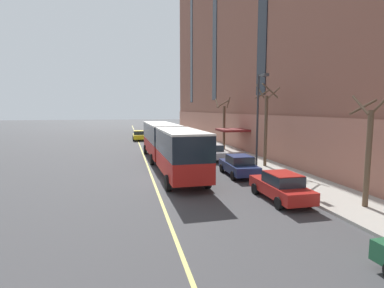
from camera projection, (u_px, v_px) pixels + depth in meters
name	position (u px, v px, depth m)	size (l,w,h in m)	color
ground_plane	(169.00, 181.00, 20.87)	(260.00, 260.00, 0.00)	#424244
sidewalk	(264.00, 167.00, 25.60)	(4.07, 160.00, 0.15)	#ADA89E
city_bus	(167.00, 143.00, 25.89)	(3.22, 19.16, 3.57)	red
parked_car_black_0	(176.00, 134.00, 50.89)	(2.00, 4.27, 1.56)	black
parked_car_champagne_2	(190.00, 141.00, 39.49)	(1.92, 4.70, 1.56)	#BCAD89
parked_car_red_3	(281.00, 187.00, 16.23)	(1.90, 4.51, 1.56)	#B21E19
parked_car_silver_4	(212.00, 152.00, 29.51)	(2.08, 4.70, 1.56)	#B7B7BC
parked_car_navy_6	(239.00, 165.00, 22.35)	(2.12, 4.51, 1.56)	navy
taxi_cab	(139.00, 135.00, 48.12)	(1.94, 4.66, 1.56)	yellow
street_tree_near_corner	(368.00, 151.00, 14.61)	(1.50, 1.39, 5.58)	brown
street_tree_mid_block	(266.00, 124.00, 25.21)	(1.71, 1.70, 6.93)	brown
street_tree_far_uptown	(224.00, 123.00, 36.04)	(1.83, 1.86, 6.24)	brown
street_lamp	(259.00, 113.00, 23.02)	(0.36, 1.48, 7.45)	#2D2D30
fire_hydrant	(210.00, 146.00, 36.52)	(0.42, 0.24, 0.72)	red
lane_centerline	(150.00, 172.00, 23.55)	(0.16, 140.00, 0.01)	#E0D66B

